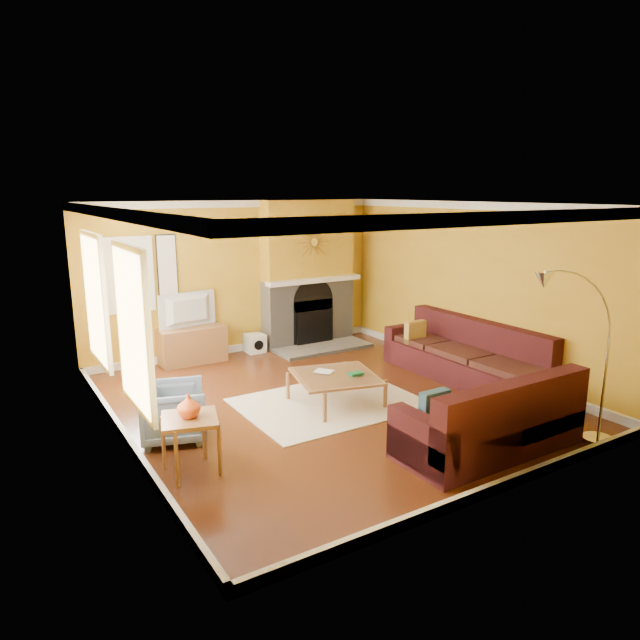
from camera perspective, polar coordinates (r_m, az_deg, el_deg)
floor at (r=8.05m, az=0.68°, el=-8.13°), size 5.50×6.00×0.02m
ceiling at (r=7.52m, az=0.74°, el=11.62°), size 5.50×6.00×0.02m
wall_back at (r=10.30m, az=-8.33°, el=4.22°), size 5.50×0.02×2.70m
wall_front at (r=5.45m, az=17.99°, el=-4.03°), size 5.50×0.02×2.70m
wall_left at (r=6.64m, az=-19.82°, el=-1.17°), size 0.02×6.00×2.70m
wall_right at (r=9.42m, az=15.06°, el=3.11°), size 0.02×6.00×2.70m
baseboard at (r=8.02m, az=0.69°, el=-7.66°), size 5.50×6.00×0.12m
crown_molding at (r=7.52m, az=0.74°, el=11.08°), size 5.50×6.00×0.12m
window_left_near at (r=7.87m, az=-21.64°, el=1.91°), size 0.06×1.22×1.72m
window_left_far at (r=6.05m, az=-18.34°, el=-0.93°), size 0.06×1.22×1.72m
window_back at (r=9.63m, az=-18.68°, el=4.29°), size 0.82×0.06×1.22m
wall_art at (r=9.80m, az=-15.02°, el=4.96°), size 0.34×0.04×1.14m
fireplace at (r=10.72m, az=-1.23°, el=4.69°), size 1.80×0.40×2.70m
mantel at (r=10.53m, az=-0.56°, el=4.00°), size 1.92×0.22×0.08m
hearth at (r=10.53m, az=0.33°, el=-2.80°), size 1.80×0.70×0.06m
sunburst at (r=10.45m, az=-0.60°, el=7.80°), size 0.70×0.04×0.70m
rug at (r=7.94m, az=0.99°, el=-8.30°), size 2.40×1.80×0.02m
sectional_sofa at (r=7.99m, az=11.10°, el=-5.05°), size 3.12×3.79×0.90m
coffee_table at (r=7.86m, az=1.57°, el=-6.93°), size 1.31×1.31×0.42m
media_console at (r=9.93m, az=-12.70°, el=-2.44°), size 1.11×0.50×0.61m
tv at (r=9.80m, az=-12.87°, el=0.94°), size 1.03×0.28×0.59m
subwoofer at (r=10.40m, az=-6.54°, el=-2.31°), size 0.33×0.33×0.33m
armchair at (r=6.97m, az=-14.42°, el=-8.92°), size 0.92×0.90×0.67m
side_table at (r=6.17m, az=-12.78°, el=-12.09°), size 0.69×0.69×0.61m
vase at (r=6.00m, az=-12.99°, el=-8.35°), size 0.28×0.28×0.25m
book at (r=7.79m, az=0.16°, el=-5.37°), size 0.29×0.31×0.02m
arc_lamp at (r=6.74m, az=24.25°, el=-4.06°), size 1.33×0.36×2.09m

